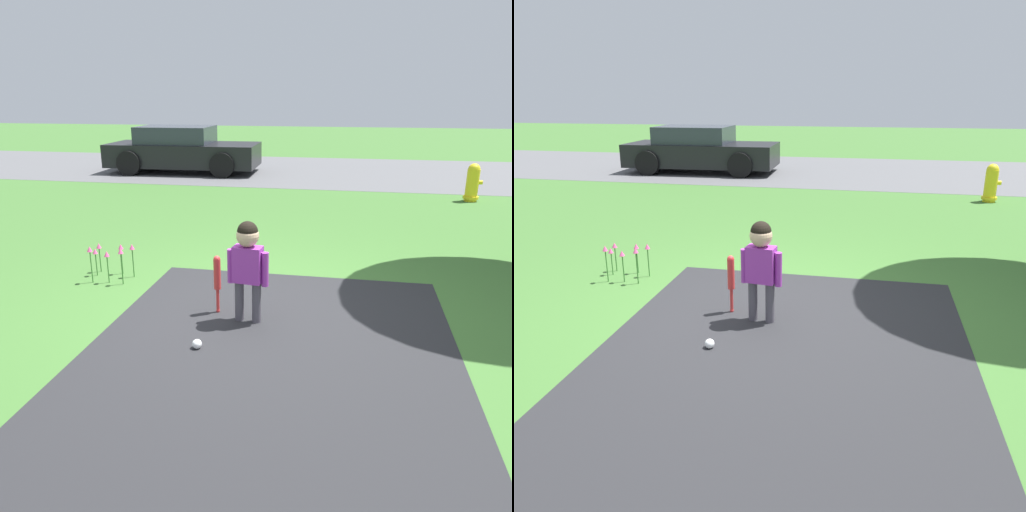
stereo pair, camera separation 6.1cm
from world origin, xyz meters
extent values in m
plane|color=#3D6B2D|center=(0.00, 0.00, 0.00)|extent=(60.00, 60.00, 0.00)
cube|color=#262628|center=(0.25, -2.50, 0.00)|extent=(3.08, 7.00, 0.01)
cube|color=#59595B|center=(0.00, 9.63, 0.00)|extent=(40.00, 6.00, 0.01)
cylinder|color=#4C4751|center=(-0.14, -0.31, 0.20)|extent=(0.08, 0.08, 0.39)
cylinder|color=#4C4751|center=(0.03, -0.33, 0.20)|extent=(0.08, 0.08, 0.39)
cube|color=purple|center=(-0.06, -0.32, 0.56)|extent=(0.28, 0.18, 0.34)
cylinder|color=purple|center=(-0.22, -0.30, 0.53)|extent=(0.07, 0.07, 0.32)
cylinder|color=purple|center=(0.11, -0.33, 0.53)|extent=(0.07, 0.07, 0.32)
sphere|color=#D8AD8C|center=(-0.06, -0.32, 0.83)|extent=(0.21, 0.21, 0.21)
sphere|color=black|center=(-0.06, -0.32, 0.87)|extent=(0.19, 0.19, 0.19)
sphere|color=red|center=(-0.38, -0.18, 0.02)|extent=(0.04, 0.04, 0.04)
cylinder|color=red|center=(-0.38, -0.18, 0.12)|extent=(0.03, 0.03, 0.25)
cylinder|color=red|center=(-0.38, -0.18, 0.40)|extent=(0.07, 0.07, 0.30)
sphere|color=red|center=(-0.38, -0.18, 0.55)|extent=(0.06, 0.06, 0.06)
sphere|color=white|center=(-0.37, -0.92, 0.04)|extent=(0.08, 0.08, 0.08)
cylinder|color=yellow|center=(3.19, 5.97, 0.32)|extent=(0.24, 0.24, 0.64)
sphere|color=yellow|center=(3.19, 5.97, 0.64)|extent=(0.23, 0.23, 0.23)
cylinder|color=yellow|center=(3.19, 5.97, 0.08)|extent=(0.30, 0.30, 0.05)
cylinder|color=yellow|center=(3.32, 5.97, 0.38)|extent=(0.11, 0.08, 0.08)
cube|color=black|center=(-3.70, 8.68, 0.48)|extent=(4.07, 1.80, 0.60)
cube|color=#2D333D|center=(-3.91, 8.68, 1.00)|extent=(1.97, 1.54, 0.45)
cylinder|color=black|center=(-2.48, 9.57, 0.32)|extent=(0.65, 0.20, 0.64)
cylinder|color=black|center=(-2.43, 7.87, 0.32)|extent=(0.65, 0.20, 0.64)
cylinder|color=black|center=(-4.98, 9.50, 0.32)|extent=(0.65, 0.20, 0.64)
cylinder|color=black|center=(-4.93, 7.80, 0.32)|extent=(0.65, 0.20, 0.64)
cylinder|color=#38702D|center=(-2.06, 0.57, 0.13)|extent=(0.01, 0.01, 0.27)
cone|color=#E54C8C|center=(-2.06, 0.57, 0.30)|extent=(0.06, 0.06, 0.06)
cylinder|color=#38702D|center=(-1.63, 0.36, 0.18)|extent=(0.01, 0.01, 0.36)
cone|color=#E54C8C|center=(-1.63, 0.36, 0.39)|extent=(0.06, 0.06, 0.06)
cylinder|color=#38702D|center=(-1.61, 0.61, 0.17)|extent=(0.01, 0.01, 0.34)
cone|color=#E54C8C|center=(-1.61, 0.61, 0.37)|extent=(0.06, 0.06, 0.06)
cylinder|color=#38702D|center=(-1.81, 0.38, 0.16)|extent=(0.01, 0.01, 0.31)
cone|color=#E54C8C|center=(-1.81, 0.38, 0.34)|extent=(0.06, 0.06, 0.06)
cylinder|color=#38702D|center=(-2.07, 0.70, 0.15)|extent=(0.01, 0.01, 0.30)
cone|color=#E54C8C|center=(-2.07, 0.70, 0.33)|extent=(0.06, 0.06, 0.06)
cylinder|color=#38702D|center=(-1.99, 0.34, 0.18)|extent=(0.01, 0.01, 0.37)
cone|color=#E54C8C|center=(-1.99, 0.34, 0.40)|extent=(0.06, 0.06, 0.06)
cylinder|color=#38702D|center=(-1.79, 0.68, 0.15)|extent=(0.01, 0.01, 0.31)
cone|color=#E54C8C|center=(-1.79, 0.68, 0.34)|extent=(0.06, 0.06, 0.06)
camera|label=1|loc=(0.82, -4.51, 2.03)|focal=35.00mm
camera|label=2|loc=(0.88, -4.50, 2.03)|focal=35.00mm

